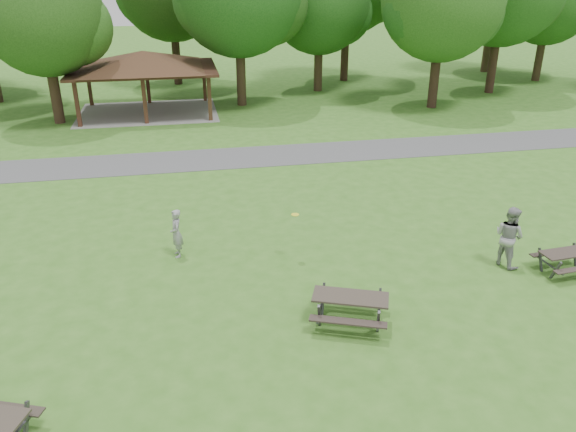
# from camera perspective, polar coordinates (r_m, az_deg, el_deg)

# --- Properties ---
(ground) EXTENTS (160.00, 160.00, 0.00)m
(ground) POSITION_cam_1_polar(r_m,az_deg,el_deg) (14.56, -0.87, -11.38)
(ground) COLOR #356A1E
(ground) RESTS_ON ground
(asphalt_path) EXTENTS (120.00, 3.20, 0.02)m
(asphalt_path) POSITION_cam_1_polar(r_m,az_deg,el_deg) (27.10, -6.16, 5.86)
(asphalt_path) COLOR #49494C
(asphalt_path) RESTS_ON ground
(pavilion) EXTENTS (8.60, 7.01, 3.76)m
(pavilion) POSITION_cam_1_polar(r_m,az_deg,el_deg) (36.13, -14.49, 14.86)
(pavilion) COLOR #371D14
(pavilion) RESTS_ON ground
(tree_row_d) EXTENTS (6.93, 6.60, 9.27)m
(tree_row_d) POSITION_cam_1_polar(r_m,az_deg,el_deg) (34.98, -23.51, 17.91)
(tree_row_d) COLOR black
(tree_row_d) RESTS_ON ground
(tree_row_f) EXTENTS (7.35, 7.00, 9.55)m
(tree_row_f) POSITION_cam_1_polar(r_m,az_deg,el_deg) (41.53, 3.34, 20.53)
(tree_row_f) COLOR #332316
(tree_row_f) RESTS_ON ground
(tree_row_g) EXTENTS (7.77, 7.40, 10.25)m
(tree_row_g) POSITION_cam_1_polar(r_m,az_deg,el_deg) (37.42, 15.52, 20.11)
(tree_row_g) COLOR black
(tree_row_g) RESTS_ON ground
(tree_row_i) EXTENTS (7.14, 6.80, 9.52)m
(tree_row_i) POSITION_cam_1_polar(r_m,az_deg,el_deg) (49.54, 25.07, 19.14)
(tree_row_i) COLOR #312216
(tree_row_i) RESTS_ON ground
(picnic_table_middle) EXTENTS (2.34, 2.13, 0.83)m
(picnic_table_middle) POSITION_cam_1_polar(r_m,az_deg,el_deg) (14.52, 6.34, -8.74)
(picnic_table_middle) COLOR #322B24
(picnic_table_middle) RESTS_ON ground
(picnic_table_far) EXTENTS (1.71, 1.42, 0.70)m
(picnic_table_far) POSITION_cam_1_polar(r_m,az_deg,el_deg) (18.70, 26.47, -3.72)
(picnic_table_far) COLOR #2E2621
(picnic_table_far) RESTS_ON ground
(frisbee_in_flight) EXTENTS (0.30, 0.30, 0.02)m
(frisbee_in_flight) POSITION_cam_1_polar(r_m,az_deg,el_deg) (17.05, 0.74, 0.14)
(frisbee_in_flight) COLOR yellow
(frisbee_in_flight) RESTS_ON ground
(frisbee_thrower) EXTENTS (0.44, 0.61, 1.57)m
(frisbee_thrower) POSITION_cam_1_polar(r_m,az_deg,el_deg) (17.89, -11.27, -1.74)
(frisbee_thrower) COLOR gray
(frisbee_thrower) RESTS_ON ground
(frisbee_catcher) EXTENTS (1.01, 1.13, 1.92)m
(frisbee_catcher) POSITION_cam_1_polar(r_m,az_deg,el_deg) (18.23, 21.54, -1.94)
(frisbee_catcher) COLOR #959597
(frisbee_catcher) RESTS_ON ground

